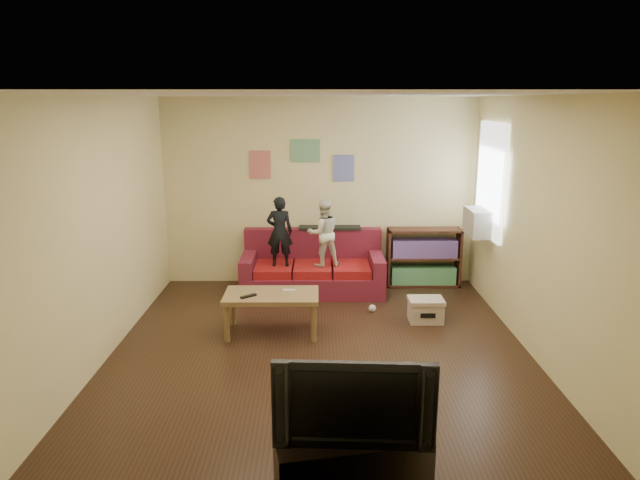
{
  "coord_description": "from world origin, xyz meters",
  "views": [
    {
      "loc": [
        -0.04,
        -5.7,
        2.64
      ],
      "look_at": [
        0.0,
        0.8,
        1.05
      ],
      "focal_mm": 32.0,
      "sensor_mm": 36.0,
      "label": 1
    }
  ],
  "objects_px": {
    "child_a": "(280,231)",
    "bookshelf": "(423,260)",
    "file_box": "(426,310)",
    "coffee_table": "(272,299)",
    "child_b": "(323,233)",
    "tv_stand": "(353,464)",
    "sofa": "(313,271)",
    "television": "(354,398)"
  },
  "relations": [
    {
      "from": "sofa",
      "to": "coffee_table",
      "type": "height_order",
      "value": "sofa"
    },
    {
      "from": "sofa",
      "to": "child_a",
      "type": "relative_size",
      "value": 2.04
    },
    {
      "from": "child_b",
      "to": "coffee_table",
      "type": "bearing_deg",
      "value": 51.04
    },
    {
      "from": "sofa",
      "to": "tv_stand",
      "type": "xyz_separation_m",
      "value": [
        0.3,
        -4.32,
        -0.09
      ]
    },
    {
      "from": "coffee_table",
      "to": "tv_stand",
      "type": "relative_size",
      "value": 1.02
    },
    {
      "from": "sofa",
      "to": "bookshelf",
      "type": "xyz_separation_m",
      "value": [
        1.61,
        0.23,
        0.09
      ]
    },
    {
      "from": "bookshelf",
      "to": "coffee_table",
      "type": "bearing_deg",
      "value": -139.37
    },
    {
      "from": "file_box",
      "to": "tv_stand",
      "type": "xyz_separation_m",
      "value": [
        -1.09,
        -3.12,
        0.05
      ]
    },
    {
      "from": "sofa",
      "to": "tv_stand",
      "type": "bearing_deg",
      "value": -85.96
    },
    {
      "from": "coffee_table",
      "to": "child_b",
      "type": "bearing_deg",
      "value": 66.09
    },
    {
      "from": "sofa",
      "to": "bookshelf",
      "type": "bearing_deg",
      "value": 8.19
    },
    {
      "from": "sofa",
      "to": "coffee_table",
      "type": "xyz_separation_m",
      "value": [
        -0.47,
        -1.55,
        0.13
      ]
    },
    {
      "from": "tv_stand",
      "to": "bookshelf",
      "type": "bearing_deg",
      "value": 63.11
    },
    {
      "from": "child_a",
      "to": "bookshelf",
      "type": "xyz_separation_m",
      "value": [
        2.07,
        0.4,
        -0.52
      ]
    },
    {
      "from": "coffee_table",
      "to": "television",
      "type": "xyz_separation_m",
      "value": [
        0.77,
        -2.77,
        0.29
      ]
    },
    {
      "from": "coffee_table",
      "to": "bookshelf",
      "type": "bearing_deg",
      "value": 40.63
    },
    {
      "from": "child_a",
      "to": "child_b",
      "type": "relative_size",
      "value": 1.05
    },
    {
      "from": "file_box",
      "to": "tv_stand",
      "type": "bearing_deg",
      "value": -109.2
    },
    {
      "from": "sofa",
      "to": "tv_stand",
      "type": "height_order",
      "value": "sofa"
    },
    {
      "from": "child_a",
      "to": "bookshelf",
      "type": "distance_m",
      "value": 2.17
    },
    {
      "from": "bookshelf",
      "to": "television",
      "type": "xyz_separation_m",
      "value": [
        -1.31,
        -4.55,
        0.33
      ]
    },
    {
      "from": "coffee_table",
      "to": "file_box",
      "type": "relative_size",
      "value": 2.56
    },
    {
      "from": "coffee_table",
      "to": "bookshelf",
      "type": "xyz_separation_m",
      "value": [
        2.08,
        1.78,
        -0.04
      ]
    },
    {
      "from": "file_box",
      "to": "sofa",
      "type": "bearing_deg",
      "value": 139.41
    },
    {
      "from": "child_b",
      "to": "file_box",
      "type": "distance_m",
      "value": 1.77
    },
    {
      "from": "child_a",
      "to": "child_b",
      "type": "xyz_separation_m",
      "value": [
        0.6,
        0.0,
        -0.02
      ]
    },
    {
      "from": "file_box",
      "to": "tv_stand",
      "type": "distance_m",
      "value": 3.31
    },
    {
      "from": "file_box",
      "to": "coffee_table",
      "type": "bearing_deg",
      "value": -169.1
    },
    {
      "from": "file_box",
      "to": "television",
      "type": "distance_m",
      "value": 3.36
    },
    {
      "from": "sofa",
      "to": "file_box",
      "type": "distance_m",
      "value": 1.84
    },
    {
      "from": "child_b",
      "to": "sofa",
      "type": "bearing_deg",
      "value": -63.63
    },
    {
      "from": "television",
      "to": "bookshelf",
      "type": "bearing_deg",
      "value": 77.05
    },
    {
      "from": "child_b",
      "to": "bookshelf",
      "type": "distance_m",
      "value": 1.6
    },
    {
      "from": "coffee_table",
      "to": "file_box",
      "type": "distance_m",
      "value": 1.91
    },
    {
      "from": "child_b",
      "to": "file_box",
      "type": "relative_size",
      "value": 2.19
    },
    {
      "from": "coffee_table",
      "to": "bookshelf",
      "type": "height_order",
      "value": "bookshelf"
    },
    {
      "from": "child_a",
      "to": "bookshelf",
      "type": "relative_size",
      "value": 0.92
    },
    {
      "from": "sofa",
      "to": "coffee_table",
      "type": "bearing_deg",
      "value": -106.7
    },
    {
      "from": "bookshelf",
      "to": "child_a",
      "type": "bearing_deg",
      "value": -169.04
    },
    {
      "from": "sofa",
      "to": "child_b",
      "type": "height_order",
      "value": "child_b"
    },
    {
      "from": "child_a",
      "to": "file_box",
      "type": "height_order",
      "value": "child_a"
    },
    {
      "from": "child_b",
      "to": "tv_stand",
      "type": "height_order",
      "value": "child_b"
    }
  ]
}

